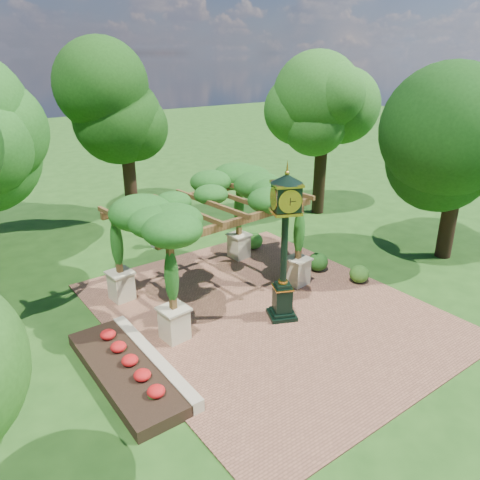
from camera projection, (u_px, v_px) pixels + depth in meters
ground at (284, 323)px, 15.77m from camera, size 120.00×120.00×0.00m
brick_plaza at (265, 310)px, 16.51m from camera, size 10.00×12.00×0.04m
border_wall at (153, 360)px, 13.54m from camera, size 0.35×5.00×0.40m
flower_bed at (124, 372)px, 13.05m from camera, size 1.50×5.00×0.36m
pedestal_clock at (285, 235)px, 14.94m from camera, size 1.33×1.33×5.10m
pergola at (210, 206)px, 16.55m from camera, size 6.98×4.74×4.18m
sundial at (160, 237)px, 21.77m from camera, size 0.74×0.74×1.14m
shrub_front at (359, 274)px, 18.37m from camera, size 0.99×0.99×0.69m
shrub_mid at (318, 262)px, 19.36m from camera, size 1.10×1.10×0.76m
shrub_back at (253, 241)px, 21.51m from camera, size 1.14×1.14×0.78m
tree_north at (124, 111)px, 24.10m from camera, size 4.33×4.33×8.28m
tree_east_far at (325, 97)px, 24.41m from camera, size 4.12×4.12×9.21m
tree_east_near at (463, 140)px, 19.04m from camera, size 4.95×4.95×7.49m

